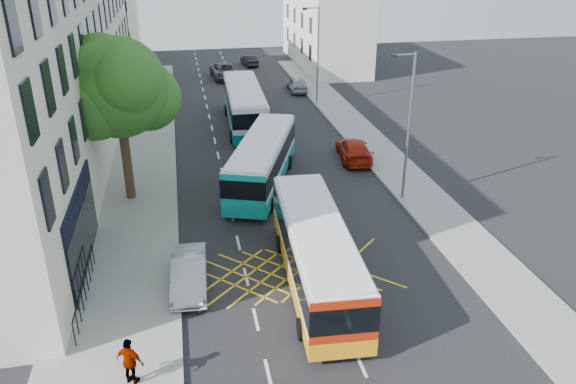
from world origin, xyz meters
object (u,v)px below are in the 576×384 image
parked_car_silver (189,273)px  pedestrian_far (130,362)px  street_tree (117,89)px  lamp_far (317,50)px  red_hatchback (354,150)px  distant_car_grey (225,71)px  distant_car_dark (249,60)px  bus_near (316,253)px  lamp_near (408,121)px  distant_car_silver (297,84)px  bus_mid (262,161)px  bus_far (245,106)px

parked_car_silver → pedestrian_far: 5.78m
street_tree → pedestrian_far: bearing=-86.5°
lamp_far → red_hatchback: (-0.70, -13.43, -3.94)m
distant_car_grey → distant_car_dark: size_ratio=1.49×
lamp_far → bus_near: (-6.57, -27.08, -3.10)m
distant_car_grey → parked_car_silver: bearing=-102.1°
lamp_near → parked_car_silver: bearing=-152.0°
street_tree → distant_car_dark: street_tree is taller
street_tree → lamp_near: street_tree is taller
distant_car_silver → distant_car_grey: bearing=-44.9°
red_hatchback → distant_car_silver: bearing=-83.0°
bus_mid → distant_car_silver: size_ratio=2.59×
bus_near → pedestrian_far: 8.61m
street_tree → bus_near: street_tree is taller
distant_car_grey → distant_car_dark: (3.28, 5.70, -0.15)m
lamp_near → distant_car_silver: lamp_near is taller
bus_near → distant_car_grey: 38.21m
street_tree → lamp_near: 15.10m
red_hatchback → pedestrian_far: bearing=61.3°
bus_far → distant_car_dark: size_ratio=3.08×
lamp_near → distant_car_grey: size_ratio=1.49×
street_tree → lamp_far: size_ratio=1.10×
bus_near → distant_car_dark: 44.01m
bus_near → distant_car_dark: bus_near is taller
distant_car_dark → distant_car_grey: bearing=52.3°
red_hatchback → bus_mid: bearing=31.7°
bus_mid → distant_car_grey: bus_mid is taller
lamp_near → red_hatchback: lamp_near is taller
parked_car_silver → distant_car_grey: bearing=85.4°
street_tree → distant_car_grey: street_tree is taller
lamp_far → distant_car_dark: size_ratio=2.22×
bus_far → distant_car_grey: 16.18m
parked_car_silver → distant_car_grey: distant_car_grey is taller
lamp_near → distant_car_silver: bearing=91.6°
bus_near → bus_far: (-0.26, 22.05, 0.11)m
bus_far → distant_car_silver: bus_far is taller
lamp_near → distant_car_grey: lamp_near is taller
bus_far → parked_car_silver: 21.85m
pedestrian_far → red_hatchback: bearing=-95.6°
bus_far → distant_car_grey: (-0.08, 16.16, -0.89)m
bus_far → bus_mid: bearing=-89.7°
street_tree → bus_near: size_ratio=0.85×
parked_car_silver → pedestrian_far: (-2.03, -5.40, 0.33)m
bus_mid → bus_far: (0.36, 11.38, 0.13)m
lamp_far → parked_car_silver: lamp_far is taller
lamp_far → distant_car_dark: (-3.63, 16.82, -4.02)m
lamp_far → parked_car_silver: size_ratio=1.95×
bus_far → pedestrian_far: 27.56m
distant_car_silver → distant_car_dark: 12.58m
parked_car_silver → distant_car_silver: bearing=73.1°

